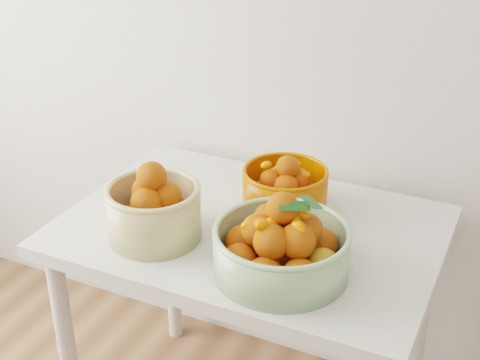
% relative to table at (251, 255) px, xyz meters
% --- Properties ---
extents(table, '(1.00, 0.70, 0.75)m').
position_rel_table_xyz_m(table, '(0.00, 0.00, 0.00)').
color(table, silver).
rests_on(table, ground).
extents(bowl_cream, '(0.28, 0.28, 0.21)m').
position_rel_table_xyz_m(bowl_cream, '(-0.20, -0.16, 0.18)').
color(bowl_cream, tan).
rests_on(bowl_cream, table).
extents(bowl_green, '(0.42, 0.42, 0.21)m').
position_rel_table_xyz_m(bowl_green, '(0.16, -0.17, 0.17)').
color(bowl_green, '#95B986').
rests_on(bowl_green, table).
extents(bowl_orange, '(0.29, 0.29, 0.17)m').
position_rel_table_xyz_m(bowl_orange, '(0.05, 0.11, 0.16)').
color(bowl_orange, '#C24600').
rests_on(bowl_orange, table).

